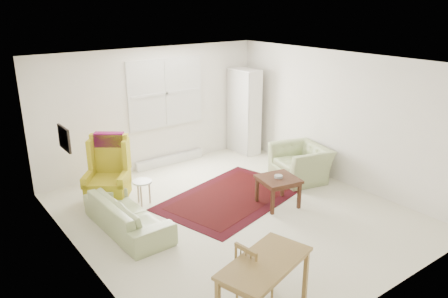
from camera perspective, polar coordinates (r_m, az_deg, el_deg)
room at (r=7.07m, az=0.55°, el=1.42°), size 5.04×5.54×2.51m
rug at (r=7.91m, az=0.98°, el=-6.29°), size 2.93×2.27×0.03m
sofa at (r=6.90m, az=-12.54°, el=-7.57°), size 0.75×1.80×0.72m
armchair at (r=8.69m, az=9.99°, el=-1.39°), size 1.12×1.22×0.81m
wingback_chair at (r=7.75m, az=-15.09°, el=-2.80°), size 1.00×1.00×1.20m
coffee_table at (r=7.60m, az=7.04°, el=-5.50°), size 0.74×0.74×0.51m
stool at (r=7.72m, az=-10.54°, el=-5.59°), size 0.39×0.39×0.44m
cabinet at (r=10.01m, az=2.64°, el=4.92°), size 0.43×0.78×1.93m
desk at (r=5.06m, az=5.25°, el=-17.80°), size 1.25×0.86×0.72m
desk_chair at (r=5.21m, az=4.08°, el=-15.90°), size 0.40×0.40×0.82m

